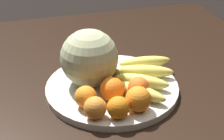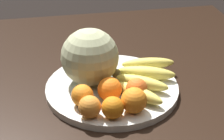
# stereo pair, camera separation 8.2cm
# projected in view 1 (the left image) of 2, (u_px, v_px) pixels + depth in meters

# --- Properties ---
(kitchen_table) EXTENTS (1.22, 1.08, 0.76)m
(kitchen_table) POSITION_uv_depth(u_px,v_px,m) (127.00, 113.00, 1.16)
(kitchen_table) COLOR black
(kitchen_table) RESTS_ON ground_plane
(fruit_bowl) EXTENTS (0.38, 0.38, 0.02)m
(fruit_bowl) POSITION_uv_depth(u_px,v_px,m) (112.00, 88.00, 1.08)
(fruit_bowl) COLOR silver
(fruit_bowl) RESTS_ON kitchen_table
(melon) EXTENTS (0.16, 0.16, 0.16)m
(melon) POSITION_uv_depth(u_px,v_px,m) (89.00, 58.00, 1.04)
(melon) COLOR #B2B789
(melon) RESTS_ON fruit_bowl
(banana_bunch) EXTENTS (0.25, 0.23, 0.04)m
(banana_bunch) POSITION_uv_depth(u_px,v_px,m) (142.00, 76.00, 1.08)
(banana_bunch) COLOR brown
(banana_bunch) RESTS_ON fruit_bowl
(orange_front_left) EXTENTS (0.07, 0.07, 0.07)m
(orange_front_left) POSITION_uv_depth(u_px,v_px,m) (138.00, 99.00, 0.95)
(orange_front_left) COLOR orange
(orange_front_left) RESTS_ON fruit_bowl
(orange_front_right) EXTENTS (0.06, 0.06, 0.06)m
(orange_front_right) POSITION_uv_depth(u_px,v_px,m) (118.00, 107.00, 0.93)
(orange_front_right) COLOR orange
(orange_front_right) RESTS_ON fruit_bowl
(orange_mid_center) EXTENTS (0.06, 0.06, 0.06)m
(orange_mid_center) POSITION_uv_depth(u_px,v_px,m) (86.00, 97.00, 0.97)
(orange_mid_center) COLOR orange
(orange_mid_center) RESTS_ON fruit_bowl
(orange_back_left) EXTENTS (0.07, 0.07, 0.07)m
(orange_back_left) POSITION_uv_depth(u_px,v_px,m) (112.00, 89.00, 0.99)
(orange_back_left) COLOR orange
(orange_back_left) RESTS_ON fruit_bowl
(orange_back_right) EXTENTS (0.06, 0.06, 0.06)m
(orange_back_right) POSITION_uv_depth(u_px,v_px,m) (95.00, 108.00, 0.93)
(orange_back_right) COLOR orange
(orange_back_right) RESTS_ON fruit_bowl
(orange_top_small) EXTENTS (0.06, 0.06, 0.06)m
(orange_top_small) POSITION_uv_depth(u_px,v_px,m) (138.00, 87.00, 1.01)
(orange_top_small) COLOR orange
(orange_top_small) RESTS_ON fruit_bowl
(produce_tag) EXTENTS (0.08, 0.08, 0.00)m
(produce_tag) POSITION_uv_depth(u_px,v_px,m) (108.00, 89.00, 1.05)
(produce_tag) COLOR white
(produce_tag) RESTS_ON fruit_bowl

